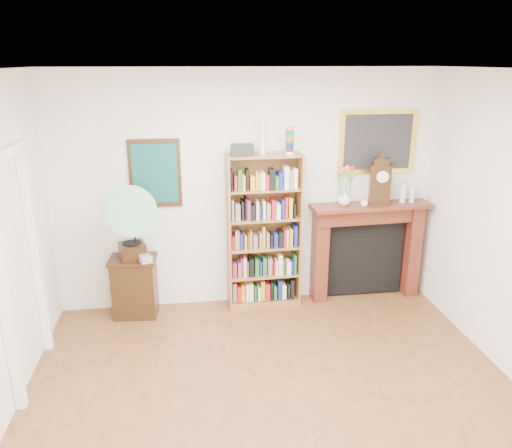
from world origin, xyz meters
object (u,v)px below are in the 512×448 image
(bookshelf, at_px, (264,224))
(mantel_clock, at_px, (380,182))
(flower_vase, at_px, (344,198))
(gramophone, at_px, (128,219))
(side_cabinet, at_px, (135,286))
(fireplace, at_px, (366,242))
(bottle_right, at_px, (412,194))
(cd_stack, at_px, (146,259))
(teacup, at_px, (364,204))
(bottle_left, at_px, (403,193))

(bookshelf, relative_size, mantel_clock, 3.90)
(flower_vase, bearing_deg, gramophone, -175.63)
(side_cabinet, distance_m, gramophone, 0.88)
(mantel_clock, height_order, flower_vase, mantel_clock)
(fireplace, distance_m, gramophone, 2.87)
(bottle_right, bearing_deg, side_cabinet, -179.19)
(mantel_clock, xyz_separation_m, flower_vase, (-0.43, 0.01, -0.18))
(side_cabinet, xyz_separation_m, mantel_clock, (2.91, 0.04, 1.14))
(gramophone, height_order, cd_stack, gramophone)
(bookshelf, bearing_deg, fireplace, 1.03)
(side_cabinet, height_order, teacup, teacup)
(bookshelf, height_order, flower_vase, bookshelf)
(mantel_clock, distance_m, bottle_left, 0.34)
(cd_stack, bearing_deg, fireplace, 5.42)
(fireplace, xyz_separation_m, cd_stack, (-2.66, -0.25, 0.03))
(bookshelf, relative_size, bottle_left, 8.94)
(flower_vase, height_order, teacup, flower_vase)
(flower_vase, relative_size, teacup, 2.11)
(mantel_clock, relative_size, bottle_left, 2.29)
(side_cabinet, distance_m, bottle_right, 3.47)
(mantel_clock, xyz_separation_m, bottle_right, (0.42, 0.00, -0.17))
(bookshelf, distance_m, teacup, 1.21)
(gramophone, xyz_separation_m, bottle_left, (3.21, 0.20, 0.12))
(flower_vase, bearing_deg, bottle_left, 0.60)
(teacup, relative_size, bottle_left, 0.34)
(bookshelf, distance_m, side_cabinet, 1.67)
(bottle_right, bearing_deg, flower_vase, 179.75)
(side_cabinet, height_order, cd_stack, cd_stack)
(teacup, height_order, bottle_left, bottle_left)
(bookshelf, bearing_deg, bottle_left, -1.22)
(cd_stack, height_order, teacup, teacup)
(cd_stack, relative_size, flower_vase, 0.70)
(side_cabinet, relative_size, bottle_right, 3.59)
(teacup, bearing_deg, cd_stack, -177.52)
(side_cabinet, relative_size, flower_vase, 4.20)
(bookshelf, bearing_deg, gramophone, -175.30)
(gramophone, relative_size, mantel_clock, 1.65)
(side_cabinet, height_order, bottle_right, bottle_right)
(flower_vase, distance_m, bottle_left, 0.73)
(gramophone, height_order, bottle_right, gramophone)
(side_cabinet, xyz_separation_m, bottle_left, (3.22, 0.06, 0.99))
(side_cabinet, relative_size, gramophone, 0.79)
(gramophone, xyz_separation_m, mantel_clock, (2.91, 0.18, 0.27))
(fireplace, xyz_separation_m, flower_vase, (-0.34, -0.05, 0.59))
(fireplace, bearing_deg, side_cabinet, 179.17)
(bookshelf, height_order, bottle_right, bookshelf)
(side_cabinet, bearing_deg, gramophone, -83.57)
(fireplace, xyz_separation_m, bottle_left, (0.40, -0.05, 0.62))
(bookshelf, distance_m, cd_stack, 1.41)
(gramophone, bearing_deg, teacup, -14.33)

